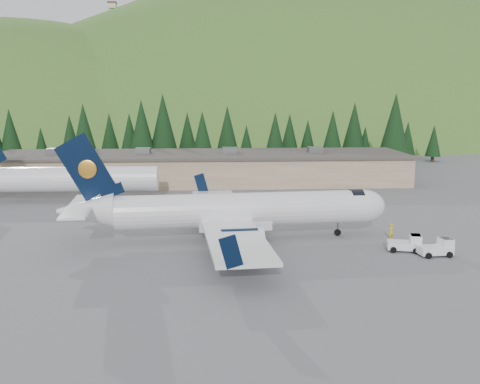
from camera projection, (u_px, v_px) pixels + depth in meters
name	position (u px, v px, depth m)	size (l,w,h in m)	color
ground	(243.00, 239.00, 56.61)	(600.00, 600.00, 0.00)	slate
airliner	(234.00, 211.00, 55.93)	(34.56, 32.45, 11.46)	white
second_airliner	(60.00, 178.00, 76.27)	(27.50, 11.00, 10.05)	white
baggage_tug_a	(438.00, 248.00, 50.69)	(3.28, 2.15, 1.68)	white
baggage_tug_b	(407.00, 244.00, 52.13)	(3.43, 2.49, 1.68)	white
terminal_building	(201.00, 167.00, 93.21)	(71.00, 17.00, 6.10)	#967A60
ramp_worker	(391.00, 231.00, 56.34)	(0.63, 0.42, 1.73)	yellow
tree_line	(184.00, 133.00, 111.86)	(112.28, 18.37, 14.34)	black
hills	(321.00, 286.00, 278.03)	(614.00, 330.00, 300.00)	#336223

